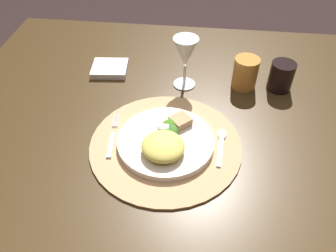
% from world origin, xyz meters
% --- Properties ---
extents(ground_plane, '(6.00, 6.00, 0.00)m').
position_xyz_m(ground_plane, '(0.00, 0.00, 0.00)').
color(ground_plane, black).
extents(dining_table, '(1.29, 1.08, 0.75)m').
position_xyz_m(dining_table, '(0.00, 0.00, 0.64)').
color(dining_table, '#3D2B15').
rests_on(dining_table, ground).
extents(placemat, '(0.38, 0.38, 0.01)m').
position_xyz_m(placemat, '(-0.01, -0.10, 0.75)').
color(placemat, tan).
rests_on(placemat, dining_table).
extents(dinner_plate, '(0.24, 0.24, 0.02)m').
position_xyz_m(dinner_plate, '(-0.01, -0.10, 0.76)').
color(dinner_plate, silver).
rests_on(dinner_plate, placemat).
extents(pasta_serving, '(0.14, 0.14, 0.04)m').
position_xyz_m(pasta_serving, '(-0.01, -0.14, 0.79)').
color(pasta_serving, '#E3CD59').
rests_on(pasta_serving, dinner_plate).
extents(salad_greens, '(0.06, 0.07, 0.02)m').
position_xyz_m(salad_greens, '(-0.00, -0.07, 0.78)').
color(salad_greens, '#3A6E24').
rests_on(salad_greens, dinner_plate).
extents(bread_piece, '(0.06, 0.06, 0.02)m').
position_xyz_m(bread_piece, '(0.03, -0.04, 0.78)').
color(bread_piece, tan).
rests_on(bread_piece, dinner_plate).
extents(fork, '(0.03, 0.15, 0.00)m').
position_xyz_m(fork, '(-0.14, -0.10, 0.76)').
color(fork, silver).
rests_on(fork, placemat).
extents(spoon, '(0.02, 0.13, 0.01)m').
position_xyz_m(spoon, '(0.13, -0.08, 0.76)').
color(spoon, silver).
rests_on(spoon, placemat).
extents(napkin, '(0.12, 0.11, 0.02)m').
position_xyz_m(napkin, '(-0.22, 0.21, 0.76)').
color(napkin, white).
rests_on(napkin, dining_table).
extents(wine_glass, '(0.07, 0.07, 0.16)m').
position_xyz_m(wine_glass, '(0.02, 0.16, 0.86)').
color(wine_glass, silver).
rests_on(wine_glass, dining_table).
extents(amber_tumbler, '(0.07, 0.07, 0.10)m').
position_xyz_m(amber_tumbler, '(0.20, 0.17, 0.79)').
color(amber_tumbler, '#CA833A').
rests_on(amber_tumbler, dining_table).
extents(dark_tumbler, '(0.07, 0.07, 0.09)m').
position_xyz_m(dark_tumbler, '(0.30, 0.18, 0.79)').
color(dark_tumbler, black).
rests_on(dark_tumbler, dining_table).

